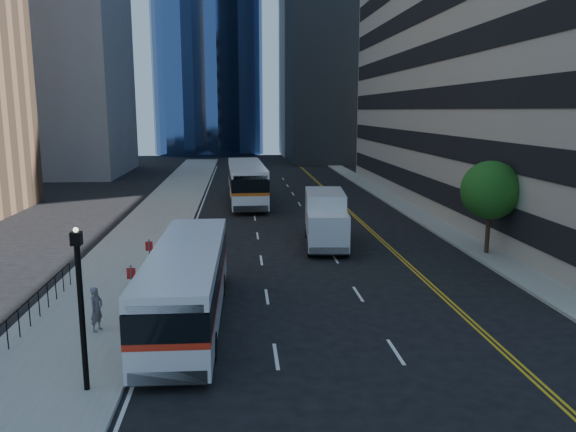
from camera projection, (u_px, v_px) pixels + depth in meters
The scene contains 10 objects.
ground at pixel (356, 310), 22.56m from camera, with size 160.00×160.00×0.00m, color black.
sidewalk_west at pixel (168, 207), 46.12m from camera, with size 5.00×90.00×0.15m, color gray.
sidewalk_east at pixel (400, 204), 47.78m from camera, with size 2.00×90.00×0.15m, color gray.
midrise_west at pixel (43, 30), 67.82m from camera, with size 18.00×18.00×35.00m, color gray.
street_tree at pixel (490, 190), 30.48m from camera, with size 3.20×3.20×5.10m.
lamp_post at pixel (81, 303), 15.41m from camera, with size 0.28×0.28×4.56m.
bus_front at pixel (188, 282), 21.03m from camera, with size 2.66×11.31×2.91m.
bus_rear at pixel (246, 182), 48.39m from camera, with size 3.31×13.22×3.39m.
box_truck at pixel (326, 218), 33.03m from camera, with size 2.84×6.72×3.13m.
pedestrian at pixel (97, 309), 19.95m from camera, with size 0.59×0.39×1.62m, color #54545B.
Camera 1 is at (-4.60, -21.14, 7.93)m, focal length 35.00 mm.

